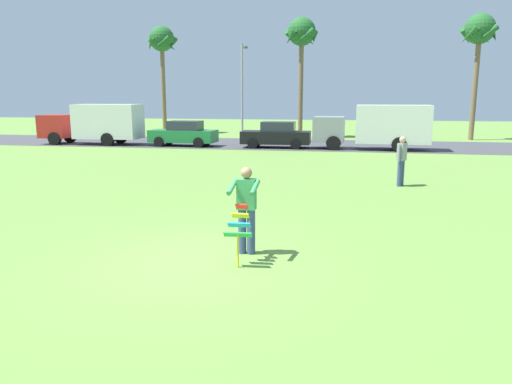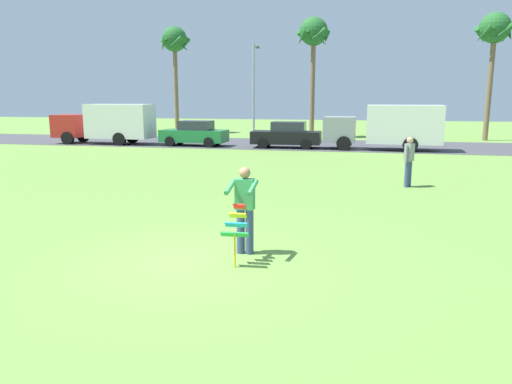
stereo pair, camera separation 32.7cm
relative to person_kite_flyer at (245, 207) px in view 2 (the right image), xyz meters
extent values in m
plane|color=olive|center=(-0.91, -0.68, -0.95)|extent=(120.00, 120.00, 0.00)
cube|color=#424247|center=(-0.91, 22.92, -0.95)|extent=(120.00, 8.00, 0.01)
cylinder|color=#384772|center=(0.09, 0.02, -0.50)|extent=(0.16, 0.16, 0.90)
cylinder|color=#384772|center=(-0.09, 0.02, -0.50)|extent=(0.16, 0.16, 0.90)
cube|color=#338C4C|center=(0.00, 0.02, 0.25)|extent=(0.36, 0.23, 0.60)
sphere|color=#9E7051|center=(0.00, 0.02, 0.67)|extent=(0.22, 0.22, 0.22)
cylinder|color=#338C4C|center=(0.22, -0.23, 0.43)|extent=(0.10, 0.58, 0.24)
cylinder|color=#338C4C|center=(-0.22, -0.22, 0.43)|extent=(0.10, 0.58, 0.24)
cube|color=red|center=(-0.03, -0.32, 0.08)|extent=(0.23, 0.16, 0.12)
cube|color=yellow|center=(-0.01, -0.48, -0.06)|extent=(0.33, 0.16, 0.12)
cube|color=#1E99D8|center=(0.00, -0.64, -0.19)|extent=(0.42, 0.17, 0.12)
cube|color=green|center=(0.01, -0.80, -0.33)|extent=(0.52, 0.18, 0.12)
cylinder|color=yellow|center=(0.01, -0.80, -0.64)|extent=(0.04, 0.04, 0.62)
cube|color=#B2231E|center=(-17.18, 20.50, 0.22)|extent=(1.82, 1.92, 1.50)
cube|color=silver|center=(-13.48, 20.53, 0.57)|extent=(4.22, 2.04, 2.20)
cylinder|color=black|center=(-16.82, 19.58, -0.53)|extent=(0.84, 0.29, 0.84)
cylinder|color=black|center=(-16.84, 21.42, -0.53)|extent=(0.84, 0.29, 0.84)
cylinder|color=black|center=(-13.12, 19.61, -0.53)|extent=(0.84, 0.29, 0.84)
cylinder|color=black|center=(-13.13, 21.45, -0.53)|extent=(0.84, 0.29, 0.84)
cube|color=#1E7238|center=(-8.38, 20.52, -0.31)|extent=(4.26, 1.86, 0.76)
cube|color=#282D38|center=(-8.23, 20.52, 0.35)|extent=(2.07, 1.47, 0.60)
cylinder|color=black|center=(-9.71, 19.76, -0.63)|extent=(0.65, 0.24, 0.64)
cylinder|color=black|center=(-9.65, 21.38, -0.63)|extent=(0.65, 0.24, 0.64)
cylinder|color=black|center=(-7.11, 19.67, -0.63)|extent=(0.65, 0.24, 0.64)
cylinder|color=black|center=(-7.05, 21.28, -0.63)|extent=(0.65, 0.24, 0.64)
cube|color=black|center=(-2.42, 20.52, -0.31)|extent=(4.22, 1.76, 0.76)
cube|color=#282D38|center=(-2.27, 20.52, 0.35)|extent=(2.03, 1.42, 0.60)
cylinder|color=black|center=(-3.71, 19.70, -0.63)|extent=(0.64, 0.23, 0.64)
cylinder|color=black|center=(-3.73, 21.31, -0.63)|extent=(0.64, 0.23, 0.64)
cylinder|color=black|center=(-1.10, 19.73, -0.63)|extent=(0.64, 0.23, 0.64)
cylinder|color=black|center=(-1.13, 21.35, -0.63)|extent=(0.64, 0.23, 0.64)
cube|color=gray|center=(0.80, 20.63, 0.22)|extent=(1.87, 1.97, 1.50)
cube|color=silver|center=(4.50, 20.49, 0.57)|extent=(4.27, 2.16, 2.20)
cylinder|color=black|center=(1.11, 19.70, -0.53)|extent=(0.85, 0.31, 0.84)
cylinder|color=black|center=(1.18, 21.54, -0.53)|extent=(0.85, 0.31, 0.84)
cylinder|color=black|center=(4.82, 19.56, -0.53)|extent=(0.85, 0.31, 0.84)
cylinder|color=black|center=(4.88, 21.40, -0.53)|extent=(0.85, 0.31, 0.84)
cylinder|color=brown|center=(-13.79, 31.34, 2.91)|extent=(0.36, 0.36, 7.73)
sphere|color=#236028|center=(-13.79, 31.34, 6.98)|extent=(2.10, 2.10, 2.10)
cone|color=#236028|center=(-12.84, 31.34, 6.53)|extent=(0.44, 1.56, 1.28)
cone|color=#236028|center=(-13.50, 32.24, 6.53)|extent=(1.62, 0.90, 1.28)
cone|color=#236028|center=(-14.56, 31.89, 6.53)|extent=(1.27, 1.52, 1.28)
cone|color=#236028|center=(-14.56, 30.78, 6.53)|extent=(1.27, 1.52, 1.28)
cone|color=#236028|center=(-13.50, 30.43, 6.53)|extent=(1.62, 0.90, 1.28)
cylinder|color=brown|center=(-1.74, 28.89, 2.91)|extent=(0.36, 0.36, 7.71)
sphere|color=#236028|center=(-1.74, 28.89, 6.96)|extent=(2.10, 2.10, 2.10)
cone|color=#236028|center=(-0.79, 28.89, 6.51)|extent=(0.44, 1.56, 1.28)
cone|color=#236028|center=(-1.44, 29.80, 6.51)|extent=(1.62, 0.90, 1.28)
cone|color=#236028|center=(-2.51, 29.45, 6.51)|extent=(1.27, 1.52, 1.28)
cone|color=#236028|center=(-2.51, 28.34, 6.51)|extent=(1.27, 1.52, 1.28)
cone|color=#236028|center=(-1.44, 27.99, 6.51)|extent=(1.62, 0.90, 1.28)
cylinder|color=brown|center=(10.81, 28.85, 2.85)|extent=(0.36, 0.36, 7.60)
sphere|color=#236028|center=(10.81, 28.85, 6.85)|extent=(2.10, 2.10, 2.10)
cone|color=#236028|center=(11.76, 28.85, 6.40)|extent=(0.44, 1.56, 1.28)
cone|color=#236028|center=(11.10, 29.75, 6.40)|extent=(1.62, 0.90, 1.28)
cone|color=#236028|center=(10.04, 29.41, 6.40)|extent=(1.27, 1.52, 1.28)
cone|color=#236028|center=(10.04, 28.29, 6.40)|extent=(1.27, 1.52, 1.28)
cone|color=#236028|center=(11.10, 27.94, 6.40)|extent=(1.62, 0.90, 1.28)
cylinder|color=#9E9EA3|center=(-6.07, 27.66, 2.55)|extent=(0.16, 0.16, 7.00)
cylinder|color=#9E9EA3|center=(-6.07, 28.36, 5.95)|extent=(0.10, 1.40, 0.10)
cube|color=#4C4C51|center=(-6.07, 29.01, 5.91)|extent=(0.24, 0.44, 0.16)
cylinder|color=#384772|center=(3.81, 8.41, -0.50)|extent=(0.16, 0.16, 0.90)
cylinder|color=#384772|center=(3.72, 8.25, -0.50)|extent=(0.16, 0.16, 0.90)
cube|color=gray|center=(3.77, 8.33, 0.25)|extent=(0.37, 0.42, 0.60)
sphere|color=tan|center=(3.77, 8.33, 0.67)|extent=(0.22, 0.22, 0.22)
cylinder|color=gray|center=(3.89, 8.54, 0.21)|extent=(0.09, 0.09, 0.58)
cylinder|color=gray|center=(3.65, 8.12, 0.21)|extent=(0.09, 0.09, 0.58)
camera|label=1|loc=(1.88, -8.98, 2.09)|focal=33.94mm
camera|label=2|loc=(2.20, -8.92, 2.09)|focal=33.94mm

